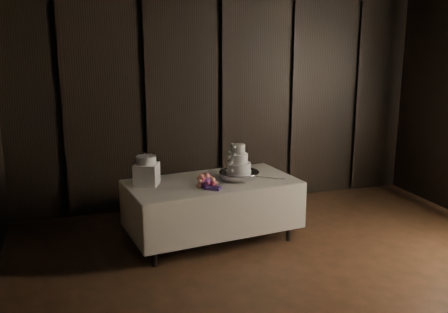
{
  "coord_description": "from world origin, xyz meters",
  "views": [
    {
      "loc": [
        -2.12,
        -3.37,
        2.42
      ],
      "look_at": [
        -0.42,
        2.1,
        1.05
      ],
      "focal_mm": 40.0,
      "sensor_mm": 36.0,
      "label": 1
    }
  ],
  "objects_px": {
    "wedding_cake": "(238,161)",
    "bouquet": "(205,181)",
    "cake_stand": "(239,175)",
    "display_table": "(212,208)",
    "box_pedestal": "(147,174)",
    "small_cake": "(146,160)"
  },
  "relations": [
    {
      "from": "wedding_cake",
      "to": "bouquet",
      "type": "xyz_separation_m",
      "value": [
        -0.45,
        -0.18,
        -0.16
      ]
    },
    {
      "from": "cake_stand",
      "to": "bouquet",
      "type": "distance_m",
      "value": 0.51
    },
    {
      "from": "display_table",
      "to": "bouquet",
      "type": "relative_size",
      "value": 5.31
    },
    {
      "from": "display_table",
      "to": "bouquet",
      "type": "bearing_deg",
      "value": -131.41
    },
    {
      "from": "cake_stand",
      "to": "box_pedestal",
      "type": "bearing_deg",
      "value": 175.57
    },
    {
      "from": "wedding_cake",
      "to": "box_pedestal",
      "type": "height_order",
      "value": "wedding_cake"
    },
    {
      "from": "bouquet",
      "to": "small_cake",
      "type": "bearing_deg",
      "value": 156.21
    },
    {
      "from": "small_cake",
      "to": "cake_stand",
      "type": "bearing_deg",
      "value": -4.43
    },
    {
      "from": "display_table",
      "to": "bouquet",
      "type": "xyz_separation_m",
      "value": [
        -0.14,
        -0.2,
        0.41
      ]
    },
    {
      "from": "wedding_cake",
      "to": "small_cake",
      "type": "height_order",
      "value": "wedding_cake"
    },
    {
      "from": "display_table",
      "to": "box_pedestal",
      "type": "relative_size",
      "value": 8.11
    },
    {
      "from": "cake_stand",
      "to": "small_cake",
      "type": "bearing_deg",
      "value": 175.57
    },
    {
      "from": "wedding_cake",
      "to": "bouquet",
      "type": "distance_m",
      "value": 0.51
    },
    {
      "from": "cake_stand",
      "to": "small_cake",
      "type": "height_order",
      "value": "small_cake"
    },
    {
      "from": "display_table",
      "to": "wedding_cake",
      "type": "height_order",
      "value": "wedding_cake"
    },
    {
      "from": "cake_stand",
      "to": "small_cake",
      "type": "relative_size",
      "value": 2.1
    },
    {
      "from": "box_pedestal",
      "to": "display_table",
      "type": "bearing_deg",
      "value": -5.58
    },
    {
      "from": "cake_stand",
      "to": "box_pedestal",
      "type": "distance_m",
      "value": 1.1
    },
    {
      "from": "wedding_cake",
      "to": "box_pedestal",
      "type": "relative_size",
      "value": 1.3
    },
    {
      "from": "cake_stand",
      "to": "box_pedestal",
      "type": "xyz_separation_m",
      "value": [
        -1.1,
        0.08,
        0.08
      ]
    },
    {
      "from": "cake_stand",
      "to": "bouquet",
      "type": "xyz_separation_m",
      "value": [
        -0.47,
        -0.19,
        0.02
      ]
    },
    {
      "from": "bouquet",
      "to": "box_pedestal",
      "type": "height_order",
      "value": "box_pedestal"
    }
  ]
}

